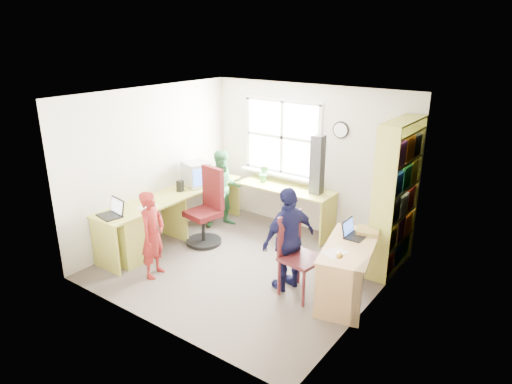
% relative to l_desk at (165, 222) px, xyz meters
% --- Properties ---
extents(room, '(3.64, 3.44, 2.44)m').
position_rel_l_desk_xyz_m(room, '(1.32, 0.38, 0.76)').
color(room, '#4B423B').
rests_on(room, ground).
extents(l_desk, '(2.38, 2.95, 0.75)m').
position_rel_l_desk_xyz_m(l_desk, '(0.00, 0.00, 0.00)').
color(l_desk, '#BDBB4B').
rests_on(l_desk, ground).
extents(right_desk, '(0.85, 1.34, 0.71)m').
position_rel_l_desk_xyz_m(right_desk, '(2.80, 0.41, 0.06)').
color(right_desk, tan).
rests_on(right_desk, ground).
extents(bookshelf, '(0.30, 1.02, 2.10)m').
position_rel_l_desk_xyz_m(bookshelf, '(2.96, 1.47, 0.55)').
color(bookshelf, '#BDBB4B').
rests_on(bookshelf, ground).
extents(swivel_chair, '(0.64, 0.64, 1.20)m').
position_rel_l_desk_xyz_m(swivel_chair, '(0.33, 0.59, 0.06)').
color(swivel_chair, black).
rests_on(swivel_chair, ground).
extents(wooden_chair, '(0.52, 0.52, 1.05)m').
position_rel_l_desk_xyz_m(wooden_chair, '(2.23, 0.12, 0.11)').
color(wooden_chair, '#4E1A1F').
rests_on(wooden_chair, ground).
extents(crt_monitor, '(0.51, 0.48, 0.40)m').
position_rel_l_desk_xyz_m(crt_monitor, '(-0.17, 0.91, 0.50)').
color(crt_monitor, '#A1A2A6').
rests_on(crt_monitor, l_desk).
extents(laptop_left, '(0.38, 0.34, 0.23)m').
position_rel_l_desk_xyz_m(laptop_left, '(-0.22, -0.73, 0.35)').
color(laptop_left, black).
rests_on(laptop_left, l_desk).
extents(laptop_right, '(0.25, 0.31, 0.21)m').
position_rel_l_desk_xyz_m(laptop_right, '(2.72, 0.66, 0.31)').
color(laptop_right, black).
rests_on(laptop_right, right_desk).
extents(speaker_a, '(0.11, 0.11, 0.18)m').
position_rel_l_desk_xyz_m(speaker_a, '(-0.19, 0.54, 0.38)').
color(speaker_a, black).
rests_on(speaker_a, l_desk).
extents(speaker_b, '(0.09, 0.09, 0.18)m').
position_rel_l_desk_xyz_m(speaker_b, '(-0.21, 1.08, 0.39)').
color(speaker_b, black).
rests_on(speaker_b, l_desk).
extents(cd_tower, '(0.19, 0.17, 0.93)m').
position_rel_l_desk_xyz_m(cd_tower, '(1.61, 1.73, 0.76)').
color(cd_tower, black).
rests_on(cd_tower, l_desk).
extents(game_box, '(0.35, 0.35, 0.06)m').
position_rel_l_desk_xyz_m(game_box, '(2.84, 0.86, 0.29)').
color(game_box, red).
rests_on(game_box, right_desk).
extents(paper_a, '(0.23, 0.30, 0.00)m').
position_rel_l_desk_xyz_m(paper_a, '(-0.10, -0.22, 0.30)').
color(paper_a, beige).
rests_on(paper_a, l_desk).
extents(paper_b, '(0.27, 0.33, 0.00)m').
position_rel_l_desk_xyz_m(paper_b, '(2.75, 0.11, 0.26)').
color(paper_b, beige).
rests_on(paper_b, right_desk).
extents(potted_plant, '(0.17, 0.14, 0.30)m').
position_rel_l_desk_xyz_m(potted_plant, '(0.62, 1.71, 0.44)').
color(potted_plant, '#317C3C').
rests_on(potted_plant, l_desk).
extents(person_red, '(0.40, 0.50, 1.20)m').
position_rel_l_desk_xyz_m(person_red, '(0.44, -0.62, 0.15)').
color(person_red, maroon).
rests_on(person_red, ground).
extents(person_green, '(0.77, 0.81, 1.32)m').
position_rel_l_desk_xyz_m(person_green, '(0.13, 1.25, 0.20)').
color(person_green, '#2D713C').
rests_on(person_green, ground).
extents(person_navy, '(0.57, 0.87, 1.37)m').
position_rel_l_desk_xyz_m(person_navy, '(2.08, 0.16, 0.23)').
color(person_navy, '#12133A').
rests_on(person_navy, ground).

